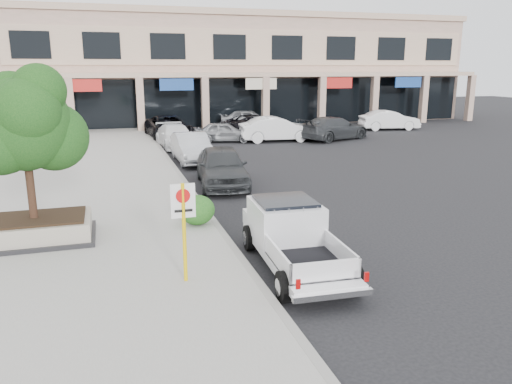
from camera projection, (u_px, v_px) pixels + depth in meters
ground at (290, 249)px, 13.87m from camera, size 120.00×120.00×0.00m
sidewalk at (87, 206)px, 17.88m from camera, size 8.00×52.00×0.15m
curb at (196, 198)px, 18.98m from camera, size 0.20×52.00×0.15m
strip_mall at (243, 69)px, 46.45m from camera, size 40.55×12.43×9.50m
planter at (35, 229)px, 14.07m from camera, size 3.20×2.20×0.68m
planter_tree at (30, 124)px, 13.53m from camera, size 2.90×2.55×4.00m
no_parking_sign at (184, 219)px, 11.13m from camera, size 0.55×0.09×2.30m
hedge at (197, 210)px, 15.45m from camera, size 1.10×0.99×0.93m
pickup_truck at (296, 239)px, 12.34m from camera, size 2.11×5.11×1.58m
curb_car_a at (222, 166)px, 21.08m from camera, size 2.52×5.09×1.67m
curb_car_b at (192, 148)px, 26.32m from camera, size 1.70×4.69×1.53m
curb_car_c at (176, 136)px, 31.20m from camera, size 2.26×4.97×1.41m
curb_car_d at (168, 127)px, 35.10m from camera, size 3.08×5.93×1.60m
lot_car_a at (224, 132)px, 33.48m from camera, size 4.25×2.51×1.36m
lot_car_b at (277, 129)px, 33.67m from camera, size 5.16×2.14×1.66m
lot_car_c at (334, 128)px, 34.44m from camera, size 5.92×4.12×1.59m
lot_car_d at (254, 124)px, 37.75m from camera, size 5.64×4.20×1.42m
lot_car_e at (248, 119)px, 40.86m from camera, size 4.86×3.52×1.54m
lot_car_f at (389, 120)px, 39.87m from camera, size 4.89×2.37×1.54m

